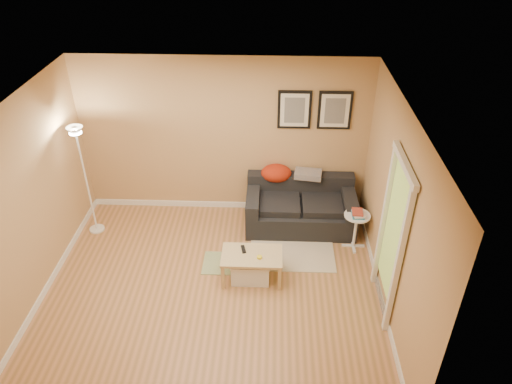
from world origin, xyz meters
TOP-DOWN VIEW (x-y plane):
  - floor at (0.00, 0.00)m, footprint 4.50×4.50m
  - ceiling at (0.00, 0.00)m, footprint 4.50×4.50m
  - wall_back at (0.00, 2.00)m, footprint 4.50×0.00m
  - wall_front at (0.00, -2.00)m, footprint 4.50×0.00m
  - wall_left at (-2.25, 0.00)m, footprint 0.00×4.00m
  - wall_right at (2.25, 0.00)m, footprint 0.00×4.00m
  - baseboard_back at (0.00, 1.99)m, footprint 4.50×0.02m
  - baseboard_left at (-2.24, 0.00)m, footprint 0.02×4.00m
  - baseboard_right at (2.24, 0.00)m, footprint 0.02×4.00m
  - sofa at (1.23, 1.53)m, footprint 1.70×0.90m
  - red_throw at (0.83, 1.85)m, footprint 0.48×0.36m
  - plaid_throw at (1.34, 1.82)m, footprint 0.45×0.32m
  - framed_print_left at (1.08, 1.98)m, footprint 0.50×0.04m
  - framed_print_right at (1.68, 1.98)m, footprint 0.50×0.04m
  - area_rug at (1.09, 0.82)m, footprint 1.25×0.85m
  - green_runner at (0.14, 0.54)m, footprint 0.70×0.50m
  - coffee_table at (0.52, 0.27)m, footprint 0.83×0.51m
  - remote_control at (0.40, 0.37)m, footprint 0.08×0.17m
  - tape_roll at (0.62, 0.21)m, footprint 0.07×0.07m
  - storage_bin at (0.50, 0.26)m, footprint 0.53×0.39m
  - side_table at (2.02, 1.01)m, footprint 0.38×0.38m
  - book_stack at (2.02, 1.00)m, footprint 0.21×0.26m
  - floor_lamp at (-2.00, 1.27)m, footprint 0.23×0.23m
  - doorway at (2.20, -0.15)m, footprint 0.12×1.01m

SIDE VIEW (x-z plane):
  - floor at x=0.00m, z-range 0.00..0.00m
  - area_rug at x=1.09m, z-range 0.00..0.01m
  - green_runner at x=0.14m, z-range 0.00..0.01m
  - baseboard_back at x=0.00m, z-range 0.00..0.10m
  - baseboard_left at x=-2.24m, z-range 0.00..0.10m
  - baseboard_right at x=2.24m, z-range 0.00..0.10m
  - storage_bin at x=0.50m, z-range 0.00..0.33m
  - coffee_table at x=0.52m, z-range 0.00..0.41m
  - side_table at x=2.02m, z-range 0.00..0.59m
  - sofa at x=1.23m, z-range 0.00..0.75m
  - remote_control at x=0.40m, z-range 0.41..0.43m
  - tape_roll at x=0.62m, z-range 0.41..0.44m
  - book_stack at x=2.02m, z-range 0.59..0.66m
  - red_throw at x=0.83m, z-range 0.63..0.91m
  - plaid_throw at x=1.34m, z-range 0.73..0.83m
  - floor_lamp at x=-2.00m, z-range -0.05..1.75m
  - doorway at x=2.20m, z-range -0.04..2.09m
  - wall_back at x=0.00m, z-range -0.95..3.55m
  - wall_front at x=0.00m, z-range -0.95..3.55m
  - wall_left at x=-2.25m, z-range -0.70..3.30m
  - wall_right at x=2.25m, z-range -0.70..3.30m
  - framed_print_left at x=1.08m, z-range 1.50..2.10m
  - framed_print_right at x=1.68m, z-range 1.50..2.10m
  - ceiling at x=0.00m, z-range 2.60..2.60m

